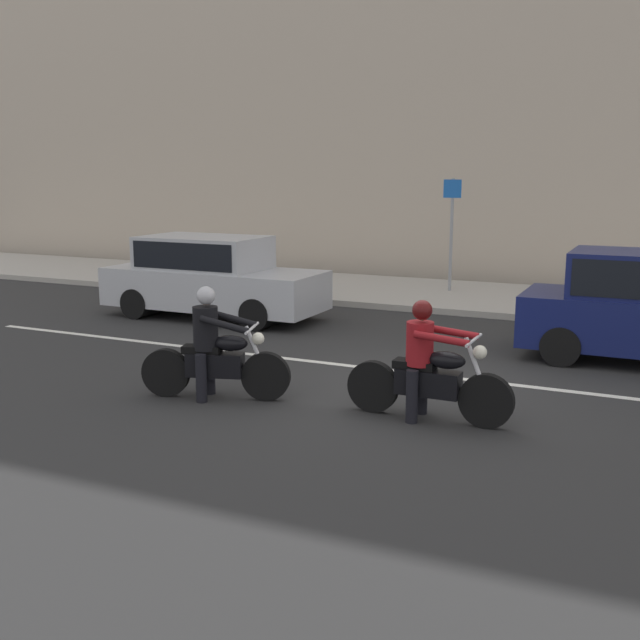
% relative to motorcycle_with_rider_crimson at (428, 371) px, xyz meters
% --- Properties ---
extents(ground_plane, '(80.00, 80.00, 0.00)m').
position_rel_motorcycle_with_rider_crimson_xyz_m(ground_plane, '(-0.66, 1.13, -0.62)').
color(ground_plane, '#282828').
extents(sidewalk_slab, '(40.00, 4.40, 0.14)m').
position_rel_motorcycle_with_rider_crimson_xyz_m(sidewalk_slab, '(-0.66, 9.13, -0.55)').
color(sidewalk_slab, '#A8A399').
rests_on(sidewalk_slab, ground_plane).
extents(building_facade, '(40.00, 1.40, 13.52)m').
position_rel_motorcycle_with_rider_crimson_xyz_m(building_facade, '(-0.66, 12.53, 6.13)').
color(building_facade, '#B7A893').
rests_on(building_facade, ground_plane).
extents(lane_marking_stripe, '(18.00, 0.14, 0.01)m').
position_rel_motorcycle_with_rider_crimson_xyz_m(lane_marking_stripe, '(-0.38, 2.03, -0.62)').
color(lane_marking_stripe, silver).
rests_on(lane_marking_stripe, ground_plane).
extents(motorcycle_with_rider_crimson, '(2.13, 0.70, 1.51)m').
position_rel_motorcycle_with_rider_crimson_xyz_m(motorcycle_with_rider_crimson, '(0.00, 0.00, 0.00)').
color(motorcycle_with_rider_crimson, black).
rests_on(motorcycle_with_rider_crimson, ground_plane).
extents(motorcycle_with_rider_black_leather, '(2.01, 0.86, 1.55)m').
position_rel_motorcycle_with_rider_crimson_xyz_m(motorcycle_with_rider_black_leather, '(-2.89, -0.36, 0.01)').
color(motorcycle_with_rider_black_leather, black).
rests_on(motorcycle_with_rider_black_leather, ground_plane).
extents(parked_sedan_silver, '(4.69, 1.82, 1.72)m').
position_rel_motorcycle_with_rider_crimson_xyz_m(parked_sedan_silver, '(-6.17, 4.56, 0.26)').
color(parked_sedan_silver, '#B2B5BA').
rests_on(parked_sedan_silver, ground_plane).
extents(street_sign_post, '(0.44, 0.08, 2.75)m').
position_rel_motorcycle_with_rider_crimson_xyz_m(street_sign_post, '(-2.36, 9.46, 1.17)').
color(street_sign_post, gray).
rests_on(street_sign_post, sidewalk_slab).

